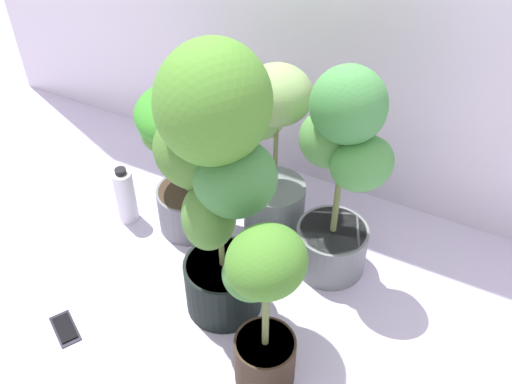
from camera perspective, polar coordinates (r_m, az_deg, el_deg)
ground_plane at (r=2.10m, az=-4.96°, el=-11.63°), size 8.00×8.00×0.00m
potted_plant_back_center at (r=2.14m, az=1.65°, el=4.17°), size 0.35×0.32×0.72m
potted_plant_back_left at (r=2.15m, az=-7.06°, el=4.17°), size 0.45×0.45×0.62m
potted_plant_front_right at (r=1.67m, az=0.69°, el=-10.81°), size 0.27×0.26×0.64m
potted_plant_center at (r=1.68m, az=-3.91°, el=2.15°), size 0.42×0.37×1.01m
potted_plant_back_right at (r=1.94m, az=8.18°, el=1.70°), size 0.36×0.29×0.84m
cell_phone at (r=2.15m, az=-17.94°, el=-12.41°), size 0.16×0.13×0.01m
nutrient_bottle at (r=2.38m, az=-12.49°, el=-0.36°), size 0.08×0.08×0.26m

